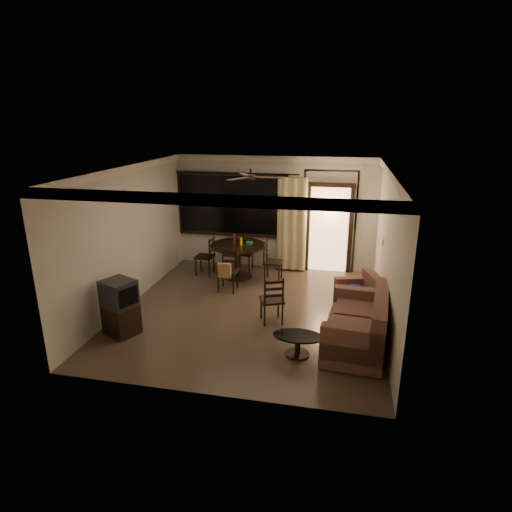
% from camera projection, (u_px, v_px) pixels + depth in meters
% --- Properties ---
extents(ground, '(5.50, 5.50, 0.00)m').
position_uv_depth(ground, '(251.00, 311.00, 8.51)').
color(ground, '#7F6651').
rests_on(ground, ground).
extents(room_shell, '(5.50, 6.70, 5.50)m').
position_uv_depth(room_shell, '(294.00, 205.00, 9.48)').
color(room_shell, beige).
rests_on(room_shell, ground).
extents(dining_table, '(1.31, 1.31, 1.04)m').
position_uv_depth(dining_table, '(238.00, 252.00, 10.12)').
color(dining_table, black).
rests_on(dining_table, ground).
extents(dining_chair_west, '(0.43, 0.43, 0.95)m').
position_uv_depth(dining_chair_west, '(205.00, 263.00, 10.42)').
color(dining_chair_west, black).
rests_on(dining_chair_west, ground).
extents(dining_chair_east, '(0.43, 0.43, 0.95)m').
position_uv_depth(dining_chair_east, '(273.00, 269.00, 10.04)').
color(dining_chair_east, black).
rests_on(dining_chair_east, ground).
extents(dining_chair_south, '(0.43, 0.49, 0.95)m').
position_uv_depth(dining_chair_south, '(228.00, 278.00, 9.43)').
color(dining_chair_south, black).
rests_on(dining_chair_south, ground).
extents(dining_chair_north, '(0.43, 0.43, 0.95)m').
position_uv_depth(dining_chair_north, '(244.00, 260.00, 10.68)').
color(dining_chair_north, black).
rests_on(dining_chair_north, ground).
extents(tv_cabinet, '(0.67, 0.65, 1.01)m').
position_uv_depth(tv_cabinet, '(120.00, 307.00, 7.48)').
color(tv_cabinet, black).
rests_on(tv_cabinet, ground).
extents(sofa, '(1.11, 1.85, 0.94)m').
position_uv_depth(sofa, '(360.00, 327.00, 7.06)').
color(sofa, '#43241F').
rests_on(sofa, ground).
extents(armchair, '(0.94, 0.94, 0.75)m').
position_uv_depth(armchair, '(360.00, 296.00, 8.45)').
color(armchair, '#43241F').
rests_on(armchair, ground).
extents(coffee_table, '(0.80, 0.48, 0.35)m').
position_uv_depth(coffee_table, '(298.00, 342.00, 6.88)').
color(coffee_table, black).
rests_on(coffee_table, ground).
extents(side_chair, '(0.54, 0.54, 0.93)m').
position_uv_depth(side_chair, '(272.00, 308.00, 7.98)').
color(side_chair, black).
rests_on(side_chair, ground).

